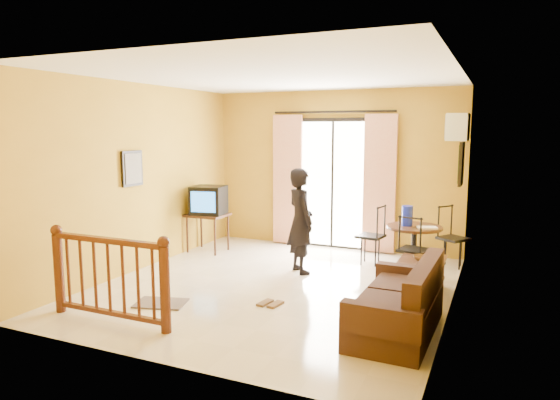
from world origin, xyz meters
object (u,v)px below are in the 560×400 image
at_px(television, 209,200).
at_px(dining_table, 414,236).
at_px(coffee_table, 420,272).
at_px(sofa, 401,307).
at_px(standing_person, 300,221).

distance_m(television, dining_table, 3.48).
relative_size(television, coffee_table, 0.62).
distance_m(television, coffee_table, 3.87).
bearing_deg(coffee_table, television, 166.52).
xyz_separation_m(sofa, standing_person, (-1.80, 1.69, 0.49)).
distance_m(coffee_table, sofa, 1.34).
relative_size(coffee_table, standing_person, 0.64).
relative_size(coffee_table, sofa, 0.61).
relative_size(television, sofa, 0.38).
xyz_separation_m(coffee_table, sofa, (0.00, -1.34, -0.01)).
distance_m(dining_table, coffee_table, 1.18).
distance_m(television, standing_person, 2.00).
bearing_deg(dining_table, coffee_table, -76.69).
distance_m(sofa, standing_person, 2.51).
height_order(sofa, standing_person, standing_person).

